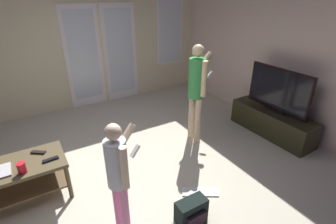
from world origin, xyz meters
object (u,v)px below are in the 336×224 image
Objects in this scene: tv_remote_black at (38,152)px; backpack at (192,211)px; person_child at (118,172)px; cup_by_laptop at (22,168)px; person_adult at (197,86)px; flat_screen_tv at (278,90)px; tv_stand at (272,122)px; loose_keyboard at (200,192)px; coffee_table at (15,176)px; dvd_remote_slim at (51,159)px.

backpack is at bearing -11.87° from tv_remote_black.
cup_by_laptop is at bearing 133.52° from person_child.
person_adult is 1.85m from backpack.
tv_remote_black reaches higher than backpack.
tv_remote_black is (-3.50, 0.61, -0.29)m from flat_screen_tv.
flat_screen_tv is at bearing 9.91° from person_child.
person_child reaches higher than tv_stand.
flat_screen_tv reaches higher than loose_keyboard.
cup_by_laptop reaches higher than coffee_table.
coffee_table is 3.25× the size of backpack.
person_child reaches higher than backpack.
dvd_remote_slim is (0.39, -0.11, 0.14)m from coffee_table.
dvd_remote_slim is at bearing 173.52° from flat_screen_tv.
person_adult reaches higher than backpack.
person_adult reaches higher than dvd_remote_slim.
backpack is (1.53, -1.27, -0.23)m from coffee_table.
person_adult is at bearing 34.38° from tv_remote_black.
tv_remote_black reaches higher than loose_keyboard.
coffee_table is 1.38m from person_child.
person_adult is 2.49m from cup_by_laptop.
tv_stand is 3.57m from tv_remote_black.
person_adult is 1.25× the size of person_child.
person_child is at bearing -46.48° from cup_by_laptop.
tv_stand is at bearing -65.06° from flat_screen_tv.
coffee_table reaches higher than loose_keyboard.
coffee_table is 8.87× the size of cup_by_laptop.
dvd_remote_slim is (0.10, -0.23, 0.00)m from tv_remote_black.
person_adult is 1.56m from loose_keyboard.
person_adult reaches higher than cup_by_laptop.
flat_screen_tv reaches higher than tv_stand.
dvd_remote_slim is at bearing 134.50° from backpack.
backpack is 1.97× the size of dvd_remote_slim.
loose_keyboard is 1.80m from dvd_remote_slim.
dvd_remote_slim reaches higher than backpack.
backpack is 1.97× the size of tv_remote_black.
tv_remote_black is 0.25m from dvd_remote_slim.
flat_screen_tv is at bearing -10.75° from dvd_remote_slim.
cup_by_laptop reaches higher than loose_keyboard.
tv_remote_black is 1.00× the size of dvd_remote_slim.
flat_screen_tv is at bearing 26.35° from tv_remote_black.
tv_stand is 1.52m from person_adult.
tv_stand is at bearing -23.75° from person_adult.
loose_keyboard is 2.00m from tv_remote_black.
flat_screen_tv is at bearing -4.79° from cup_by_laptop.
loose_keyboard is at bearing -165.11° from flat_screen_tv.
cup_by_laptop is (-3.68, 0.31, 0.34)m from tv_stand.
tv_remote_black is (0.28, 0.12, 0.14)m from coffee_table.
coffee_table is at bearing 172.59° from flat_screen_tv.
person_child is 0.94m from backpack.
tv_stand is at bearing 26.29° from tv_remote_black.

